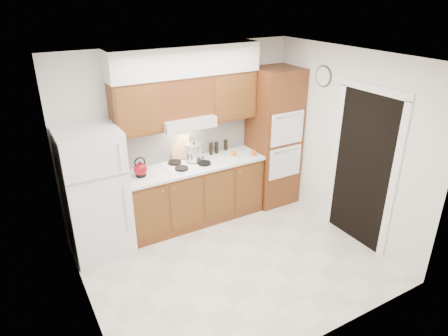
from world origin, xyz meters
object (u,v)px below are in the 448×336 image
Objects in this scene: fridge at (95,194)px; kettle at (140,169)px; oven_cabinet at (273,138)px; stock_pot at (194,152)px.

kettle is (0.64, 0.04, 0.18)m from fridge.
oven_cabinet reaches higher than kettle.
kettle is (-2.21, 0.00, -0.06)m from oven_cabinet.
oven_cabinet is 12.00× the size of kettle.
fridge is at bearing -175.15° from stock_pot.
oven_cabinet is at bearing -3.82° from stock_pot.
fridge reaches higher than stock_pot.
fridge is 0.78× the size of oven_cabinet.
fridge reaches higher than kettle.
oven_cabinet is 9.01× the size of stock_pot.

